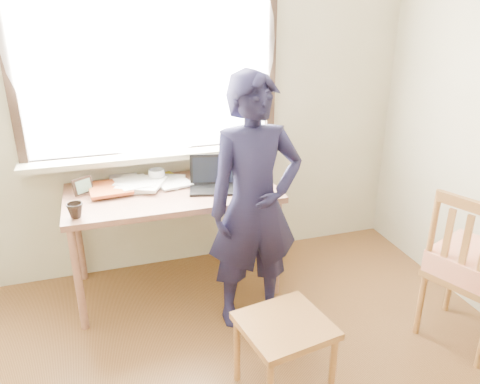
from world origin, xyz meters
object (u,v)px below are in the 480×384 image
object	(u,v)px
side_chair	(474,266)
work_chair	(285,333)
mug_dark	(75,210)
person	(255,206)
desk	(173,201)
laptop	(213,181)
mug_white	(157,176)

from	to	relation	value
side_chair	work_chair	bearing A→B (deg)	-177.12
mug_dark	side_chair	bearing A→B (deg)	-21.18
side_chair	person	bearing A→B (deg)	152.91
person	work_chair	bearing A→B (deg)	-95.37
mug_dark	side_chair	xyz separation A→B (m)	(2.20, -0.85, -0.29)
desk	mug_dark	xyz separation A→B (m)	(-0.62, -0.25, 0.12)
side_chair	mug_dark	bearing A→B (deg)	158.82
desk	laptop	distance (m)	0.31
laptop	work_chair	bearing A→B (deg)	-85.89
work_chair	mug_white	bearing A→B (deg)	107.62
laptop	side_chair	distance (m)	1.71
mug_dark	person	bearing A→B (deg)	-13.95
side_chair	person	size ratio (longest dim) A/B	0.61
desk	work_chair	bearing A→B (deg)	-72.84
desk	laptop	size ratio (longest dim) A/B	3.90
laptop	person	distance (m)	0.49
person	laptop	bearing A→B (deg)	106.38
mug_dark	person	distance (m)	1.07
laptop	mug_dark	world-z (taller)	laptop
mug_white	side_chair	world-z (taller)	side_chair
desk	side_chair	world-z (taller)	side_chair
desk	mug_white	size ratio (longest dim) A/B	12.25
side_chair	person	distance (m)	1.34
mug_dark	work_chair	bearing A→B (deg)	-43.03
work_chair	mug_dark	bearing A→B (deg)	136.97
work_chair	person	distance (m)	0.79
mug_white	mug_dark	distance (m)	0.71
side_chair	person	world-z (taller)	person
desk	work_chair	xyz separation A→B (m)	(0.36, -1.16, -0.31)
desk	side_chair	distance (m)	1.94
work_chair	person	world-z (taller)	person
work_chair	side_chair	bearing A→B (deg)	2.88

